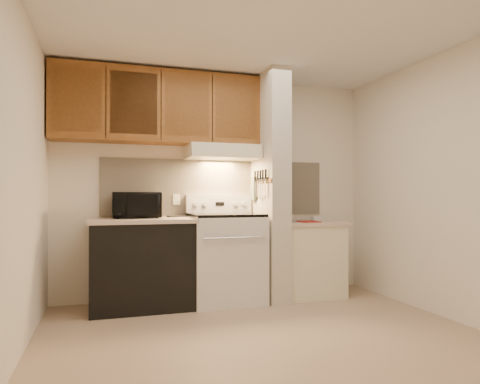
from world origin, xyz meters
name	(u,v)px	position (x,y,z in m)	size (l,w,h in m)	color
floor	(263,335)	(0.00, 0.00, 0.00)	(3.60, 3.60, 0.00)	tan
ceiling	(263,31)	(0.00, 0.00, 2.50)	(3.60, 3.60, 0.00)	white
wall_back	(218,186)	(0.00, 1.50, 1.25)	(3.60, 0.02, 2.50)	white
wall_left	(20,180)	(-1.80, 0.00, 1.25)	(0.02, 3.00, 2.50)	white
wall_right	(441,184)	(1.80, 0.00, 1.25)	(0.02, 3.00, 2.50)	white
backsplash	(218,188)	(0.00, 1.49, 1.24)	(2.60, 0.02, 0.63)	beige
range_body	(226,259)	(0.00, 1.16, 0.46)	(0.76, 0.65, 0.92)	silver
oven_window	(234,259)	(0.00, 0.84, 0.50)	(0.50, 0.01, 0.30)	black
oven_handle	(235,238)	(0.00, 0.80, 0.72)	(0.02, 0.02, 0.65)	silver
cooktop	(226,215)	(0.00, 1.16, 0.94)	(0.74, 0.64, 0.03)	black
range_backguard	(219,204)	(0.00, 1.44, 1.05)	(0.76, 0.08, 0.20)	silver
range_display	(220,204)	(0.00, 1.40, 1.05)	(0.10, 0.01, 0.04)	black
range_knob_left_outer	(196,204)	(-0.28, 1.40, 1.05)	(0.05, 0.05, 0.02)	silver
range_knob_left_inner	(204,204)	(-0.18, 1.40, 1.05)	(0.05, 0.05, 0.02)	silver
range_knob_right_inner	(235,204)	(0.18, 1.40, 1.05)	(0.05, 0.05, 0.02)	silver
range_knob_right_outer	(243,204)	(0.28, 1.40, 1.05)	(0.05, 0.05, 0.02)	silver
dishwasher_front	(142,265)	(-0.88, 1.17, 0.43)	(1.00, 0.63, 0.87)	black
left_countertop	(142,220)	(-0.88, 1.17, 0.89)	(1.04, 0.67, 0.04)	beige
spoon_rest	(178,216)	(-0.48, 1.36, 0.92)	(0.23, 0.07, 0.02)	black
teal_jar	(147,213)	(-0.83, 1.21, 0.96)	(0.10, 0.10, 0.11)	#1D6664
outlet	(176,199)	(-0.48, 1.48, 1.10)	(0.08, 0.01, 0.12)	#F0EAC7
microwave	(136,205)	(-0.93, 1.26, 1.04)	(0.48, 0.33, 0.27)	black
partition_pillar	(270,186)	(0.51, 1.15, 1.25)	(0.22, 0.70, 2.50)	beige
pillar_trim	(260,181)	(0.39, 1.15, 1.30)	(0.01, 0.70, 0.04)	brown
knife_strip	(261,179)	(0.39, 1.10, 1.32)	(0.02, 0.42, 0.04)	black
knife_blade_a	(265,188)	(0.38, 0.94, 1.22)	(0.01, 0.04, 0.16)	silver
knife_handle_a	(266,174)	(0.38, 0.93, 1.37)	(0.02, 0.02, 0.10)	black
knife_blade_b	(262,189)	(0.38, 1.03, 1.21)	(0.01, 0.04, 0.18)	silver
knife_handle_b	(263,174)	(0.38, 1.02, 1.37)	(0.02, 0.02, 0.10)	black
knife_blade_c	(260,190)	(0.38, 1.10, 1.20)	(0.01, 0.04, 0.20)	silver
knife_handle_c	(260,175)	(0.38, 1.09, 1.37)	(0.02, 0.02, 0.10)	black
knife_blade_d	(258,189)	(0.38, 1.17, 1.22)	(0.01, 0.04, 0.16)	silver
knife_handle_d	(258,175)	(0.38, 1.17, 1.37)	(0.02, 0.02, 0.10)	black
knife_blade_e	(256,190)	(0.38, 1.25, 1.21)	(0.01, 0.04, 0.18)	silver
knife_handle_e	(255,176)	(0.38, 1.26, 1.37)	(0.02, 0.02, 0.10)	black
oven_mitt	(254,188)	(0.38, 1.32, 1.23)	(0.03, 0.11, 0.26)	slate
right_cab_base	(307,260)	(0.97, 1.15, 0.40)	(0.70, 0.60, 0.81)	#F0EAC7
right_countertop	(307,223)	(0.97, 1.15, 0.83)	(0.74, 0.64, 0.04)	beige
red_folder	(309,222)	(0.91, 1.00, 0.85)	(0.21, 0.28, 0.01)	#A11F15
white_box	(317,218)	(1.19, 1.33, 0.87)	(0.15, 0.10, 0.04)	white
range_hood	(223,152)	(0.00, 1.28, 1.62)	(0.78, 0.44, 0.15)	#F0EAC7
hood_lip	(228,154)	(0.00, 1.07, 1.58)	(0.78, 0.04, 0.06)	#F0EAC7
upper_cabinets	(159,108)	(-0.69, 1.32, 2.08)	(2.18, 0.33, 0.77)	brown
cab_door_a	(77,99)	(-1.51, 1.17, 2.08)	(0.46, 0.01, 0.63)	brown
cab_gap_a	(106,101)	(-1.23, 1.16, 2.08)	(0.01, 0.01, 0.73)	black
cab_door_b	(134,103)	(-0.96, 1.17, 2.08)	(0.46, 0.01, 0.63)	brown
cab_gap_b	(161,105)	(-0.69, 1.16, 2.08)	(0.01, 0.01, 0.73)	black
cab_door_c	(187,106)	(-0.42, 1.17, 2.08)	(0.46, 0.01, 0.63)	brown
cab_gap_c	(212,108)	(-0.14, 1.16, 2.08)	(0.01, 0.01, 0.73)	black
cab_door_d	(237,109)	(0.13, 1.17, 2.08)	(0.46, 0.01, 0.63)	brown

